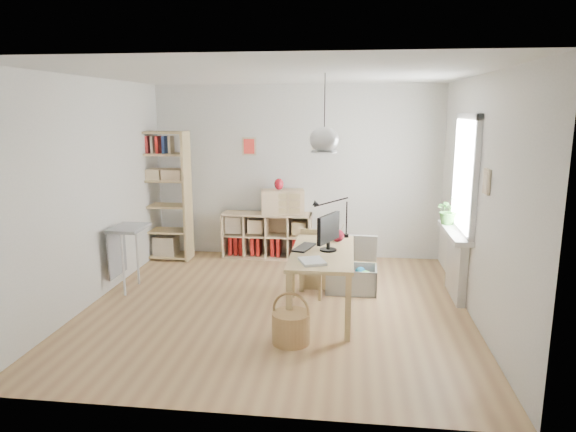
# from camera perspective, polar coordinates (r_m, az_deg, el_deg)

# --- Properties ---
(ground) EXTENTS (4.50, 4.50, 0.00)m
(ground) POSITION_cam_1_polar(r_m,az_deg,el_deg) (6.27, -1.26, -9.98)
(ground) COLOR #A98654
(ground) RESTS_ON ground
(room_shell) EXTENTS (4.50, 4.50, 4.50)m
(room_shell) POSITION_cam_1_polar(r_m,az_deg,el_deg) (5.63, 4.04, 8.46)
(room_shell) COLOR white
(room_shell) RESTS_ON ground
(window_unit) EXTENTS (0.07, 1.16, 1.46)m
(window_unit) POSITION_cam_1_polar(r_m,az_deg,el_deg) (6.56, 19.16, 4.36)
(window_unit) COLOR white
(window_unit) RESTS_ON ground
(radiator) EXTENTS (0.10, 0.80, 0.80)m
(radiator) POSITION_cam_1_polar(r_m,az_deg,el_deg) (6.78, 18.21, -5.30)
(radiator) COLOR silver
(radiator) RESTS_ON ground
(windowsill) EXTENTS (0.22, 1.20, 0.06)m
(windowsill) POSITION_cam_1_polar(r_m,az_deg,el_deg) (6.66, 18.03, -1.76)
(windowsill) COLOR white
(windowsill) RESTS_ON radiator
(desk) EXTENTS (0.70, 1.50, 0.75)m
(desk) POSITION_cam_1_polar(r_m,az_deg,el_deg) (5.86, 3.85, -4.77)
(desk) COLOR tan
(desk) RESTS_ON ground
(cube_shelf) EXTENTS (1.40, 0.38, 0.72)m
(cube_shelf) POSITION_cam_1_polar(r_m,az_deg,el_deg) (8.20, -2.47, -2.51)
(cube_shelf) COLOR beige
(cube_shelf) RESTS_ON ground
(tall_bookshelf) EXTENTS (0.80, 0.38, 2.00)m
(tall_bookshelf) POSITION_cam_1_polar(r_m,az_deg,el_deg) (8.18, -13.73, 2.76)
(tall_bookshelf) COLOR tan
(tall_bookshelf) RESTS_ON ground
(side_table) EXTENTS (0.40, 0.55, 0.85)m
(side_table) POSITION_cam_1_polar(r_m,az_deg,el_deg) (6.95, -17.74, -2.56)
(side_table) COLOR #9D9D9F
(side_table) RESTS_ON ground
(chair) EXTENTS (0.47, 0.47, 0.81)m
(chair) POSITION_cam_1_polar(r_m,az_deg,el_deg) (6.55, 2.72, -4.73)
(chair) COLOR #9D9D9F
(chair) RESTS_ON ground
(wicker_basket) EXTENTS (0.39, 0.39, 0.54)m
(wicker_basket) POSITION_cam_1_polar(r_m,az_deg,el_deg) (5.30, 0.34, -12.16)
(wicker_basket) COLOR #A67C4B
(wicker_basket) RESTS_ON ground
(storage_chest) EXTENTS (0.66, 0.75, 0.68)m
(storage_chest) POSITION_cam_1_polar(r_m,az_deg,el_deg) (6.79, 7.17, -6.33)
(storage_chest) COLOR #B3B3AE
(storage_chest) RESTS_ON ground
(monitor) EXTENTS (0.23, 0.46, 0.42)m
(monitor) POSITION_cam_1_polar(r_m,az_deg,el_deg) (5.80, 4.52, -1.60)
(monitor) COLOR black
(monitor) RESTS_ON desk
(keyboard) EXTENTS (0.26, 0.44, 0.02)m
(keyboard) POSITION_cam_1_polar(r_m,az_deg,el_deg) (5.93, 1.81, -3.50)
(keyboard) COLOR black
(keyboard) RESTS_ON desk
(task_lamp) EXTENTS (0.45, 0.17, 0.48)m
(task_lamp) POSITION_cam_1_polar(r_m,az_deg,el_deg) (6.35, 4.54, 0.44)
(task_lamp) COLOR black
(task_lamp) RESTS_ON desk
(yarn_ball) EXTENTS (0.15, 0.15, 0.15)m
(yarn_ball) POSITION_cam_1_polar(r_m,az_deg,el_deg) (6.23, 5.56, -2.17)
(yarn_ball) COLOR #47090E
(yarn_ball) RESTS_ON desk
(paper_tray) EXTENTS (0.33, 0.36, 0.03)m
(paper_tray) POSITION_cam_1_polar(r_m,az_deg,el_deg) (5.39, 2.71, -5.04)
(paper_tray) COLOR white
(paper_tray) RESTS_ON desk
(drawer_chest) EXTENTS (0.70, 0.41, 0.38)m
(drawer_chest) POSITION_cam_1_polar(r_m,az_deg,el_deg) (8.00, -0.61, 1.59)
(drawer_chest) COLOR beige
(drawer_chest) RESTS_ON cube_shelf
(red_vase) EXTENTS (0.15, 0.15, 0.18)m
(red_vase) POSITION_cam_1_polar(r_m,az_deg,el_deg) (7.96, -1.01, 3.56)
(red_vase) COLOR maroon
(red_vase) RESTS_ON drawer_chest
(potted_plant) EXTENTS (0.38, 0.35, 0.36)m
(potted_plant) POSITION_cam_1_polar(r_m,az_deg,el_deg) (6.95, 17.44, 0.61)
(potted_plant) COLOR #326927
(potted_plant) RESTS_ON windowsill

